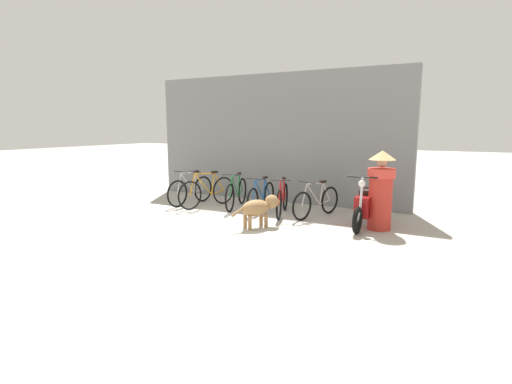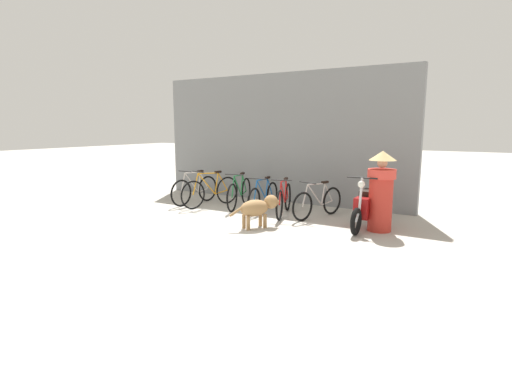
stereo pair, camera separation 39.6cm
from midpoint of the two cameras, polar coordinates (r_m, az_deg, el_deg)
name	(u,v)px [view 1 (the left image)]	position (r m, az deg, el deg)	size (l,w,h in m)	color
ground_plane	(190,230)	(7.96, -10.76, -5.42)	(60.00, 60.00, 0.00)	#ADA89E
shop_wall_back	(274,138)	(10.81, 1.48, 7.68)	(7.23, 0.20, 3.38)	slate
bicycle_0	(191,190)	(10.52, -10.37, 0.24)	(0.46, 1.63, 0.89)	black
bicycle_1	(207,192)	(10.14, -8.08, 0.03)	(0.58, 1.73, 0.92)	black
bicycle_2	(236,193)	(9.92, -3.96, -0.19)	(0.56, 1.71, 0.89)	black
bicycle_3	(261,197)	(9.52, -0.43, -0.70)	(0.46, 1.68, 0.84)	black
bicycle_4	(282,200)	(9.10, 2.54, -1.10)	(0.59, 1.64, 0.87)	black
bicycle_5	(316,202)	(8.98, 7.39, -1.42)	(0.59, 1.59, 0.83)	black
motorcycle	(365,206)	(8.28, 14.03, -1.99)	(0.58, 1.79, 1.06)	black
stray_dog	(260,207)	(7.97, -0.91, -2.20)	(0.68, 1.03, 0.64)	#997247
person_in_robes	(381,189)	(8.07, 16.06, 0.43)	(0.56, 0.56, 1.55)	#B72D23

